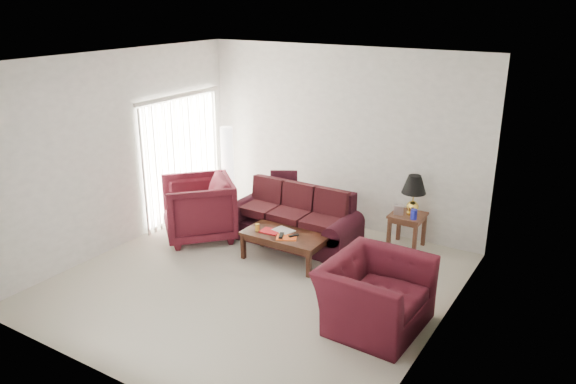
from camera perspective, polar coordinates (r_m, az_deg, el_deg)
The scene contains 19 objects.
floor at distance 7.88m, azimuth -3.29°, elevation -8.97°, with size 5.00×5.00×0.00m, color beige.
blinds at distance 9.85m, azimuth -10.67°, elevation 3.36°, with size 0.10×2.00×2.16m, color silver.
sofa at distance 8.89m, azimuth 0.46°, elevation -2.49°, with size 2.11×0.91×0.86m, color black, non-canonical shape.
throw_pillow at distance 9.53m, azimuth -0.42°, elevation 0.84°, with size 0.45×0.13×0.45m, color black.
end_table at distance 8.94m, azimuth 11.96°, elevation -3.86°, with size 0.51×0.51×0.55m, color #491F19, non-canonical shape.
table_lamp at distance 8.75m, azimuth 12.62°, elevation -0.30°, with size 0.37×0.37×0.62m, color gold, non-canonical shape.
clock at distance 8.77m, azimuth 11.18°, elevation -1.82°, with size 0.14×0.05×0.14m, color silver.
blue_canister at distance 8.63m, azimuth 12.66°, elevation -2.23°, with size 0.10×0.10×0.16m, color #1A20AA.
picture_frame at distance 8.97m, azimuth 11.35°, elevation -1.27°, with size 0.14×0.02×0.17m, color silver.
floor_lamp at distance 10.15m, azimuth -6.16°, elevation 2.35°, with size 0.26×0.26×1.58m, color white, non-canonical shape.
armchair_left at distance 9.13m, azimuth -9.10°, elevation -1.67°, with size 1.07×1.10×1.00m, color #420F18.
armchair_right at distance 6.80m, azimuth 8.82°, elevation -10.23°, with size 1.25×1.09×0.81m, color #3F0E18.
coffee_table at distance 8.33m, azimuth -0.37°, elevation -5.64°, with size 1.23×0.62×0.43m, color black, non-canonical shape.
magazine_red at distance 8.32m, azimuth -1.81°, elevation -4.01°, with size 0.28×0.21×0.02m, color red.
magazine_white at distance 8.34m, azimuth -0.49°, elevation -3.93°, with size 0.30×0.22×0.02m, color silver.
magazine_orange at distance 8.11m, azimuth -0.15°, elevation -4.63°, with size 0.29×0.22×0.02m, color #F85B1D.
remote_a at distance 8.13m, azimuth -0.69°, elevation -4.44°, with size 0.06×0.19×0.02m, color black.
remote_b at distance 8.13m, azimuth 0.59°, elevation -4.43°, with size 0.05×0.16×0.02m, color black.
yellow_glass at distance 8.35m, azimuth -3.14°, elevation -3.59°, with size 0.06×0.06×0.11m, color yellow.
Camera 1 is at (4.03, -5.66, 3.74)m, focal length 35.00 mm.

